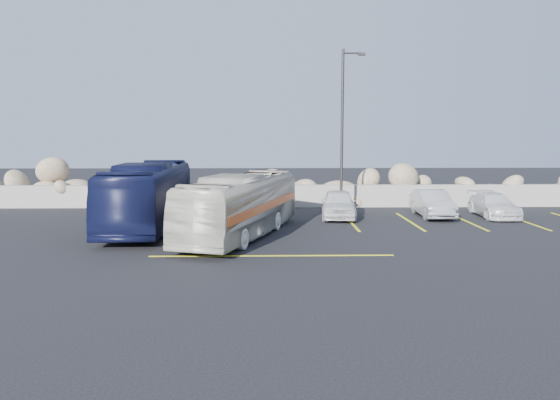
{
  "coord_description": "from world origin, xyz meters",
  "views": [
    {
      "loc": [
        -1.1,
        -17.26,
        4.0
      ],
      "look_at": [
        -0.65,
        4.0,
        1.37
      ],
      "focal_mm": 35.0,
      "sensor_mm": 36.0,
      "label": 1
    }
  ],
  "objects_px": {
    "vintage_bus": "(241,205)",
    "car_c": "(494,205)",
    "tour_coach": "(149,195)",
    "car_b": "(432,204)",
    "car_a": "(338,204)",
    "lamppost": "(343,127)"
  },
  "relations": [
    {
      "from": "vintage_bus",
      "to": "car_c",
      "type": "relative_size",
      "value": 2.26
    },
    {
      "from": "vintage_bus",
      "to": "car_c",
      "type": "height_order",
      "value": "vintage_bus"
    },
    {
      "from": "tour_coach",
      "to": "car_b",
      "type": "height_order",
      "value": "tour_coach"
    },
    {
      "from": "car_a",
      "to": "car_b",
      "type": "relative_size",
      "value": 1.01
    },
    {
      "from": "vintage_bus",
      "to": "car_c",
      "type": "xyz_separation_m",
      "value": [
        11.84,
        4.72,
        -0.65
      ]
    },
    {
      "from": "car_c",
      "to": "car_a",
      "type": "bearing_deg",
      "value": -176.82
    },
    {
      "from": "lamppost",
      "to": "car_c",
      "type": "bearing_deg",
      "value": -9.16
    },
    {
      "from": "vintage_bus",
      "to": "car_c",
      "type": "bearing_deg",
      "value": 39.36
    },
    {
      "from": "lamppost",
      "to": "car_b",
      "type": "distance_m",
      "value": 5.66
    },
    {
      "from": "vintage_bus",
      "to": "tour_coach",
      "type": "bearing_deg",
      "value": 167.88
    },
    {
      "from": "car_a",
      "to": "car_b",
      "type": "xyz_separation_m",
      "value": [
        4.53,
        0.18,
        -0.03
      ]
    },
    {
      "from": "lamppost",
      "to": "tour_coach",
      "type": "xyz_separation_m",
      "value": [
        -8.75,
        -3.57,
        -2.92
      ]
    },
    {
      "from": "lamppost",
      "to": "tour_coach",
      "type": "relative_size",
      "value": 0.81
    },
    {
      "from": "car_b",
      "to": "car_c",
      "type": "xyz_separation_m",
      "value": [
        2.95,
        -0.04,
        -0.08
      ]
    },
    {
      "from": "car_a",
      "to": "tour_coach",
      "type": "bearing_deg",
      "value": -159.5
    },
    {
      "from": "lamppost",
      "to": "car_b",
      "type": "relative_size",
      "value": 2.08
    },
    {
      "from": "vintage_bus",
      "to": "tour_coach",
      "type": "distance_m",
      "value": 4.65
    },
    {
      "from": "car_a",
      "to": "car_b",
      "type": "bearing_deg",
      "value": 7.61
    },
    {
      "from": "lamppost",
      "to": "vintage_bus",
      "type": "xyz_separation_m",
      "value": [
        -4.71,
        -5.87,
        -3.08
      ]
    },
    {
      "from": "vintage_bus",
      "to": "car_a",
      "type": "xyz_separation_m",
      "value": [
        4.36,
        4.58,
        -0.55
      ]
    },
    {
      "from": "lamppost",
      "to": "vintage_bus",
      "type": "bearing_deg",
      "value": -128.76
    },
    {
      "from": "lamppost",
      "to": "car_c",
      "type": "distance_m",
      "value": 8.12
    }
  ]
}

